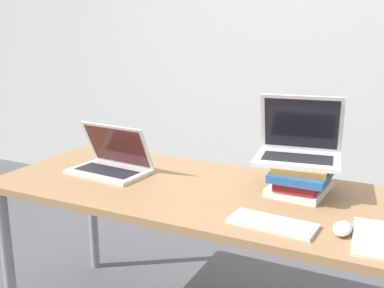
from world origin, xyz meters
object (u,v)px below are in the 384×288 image
object	(u,v)px
book_stack	(301,178)
mouse	(342,229)
wireless_keyboard	(272,223)
laptop_left	(111,163)
laptop_on_books	(299,147)

from	to	relation	value
book_stack	mouse	bearing A→B (deg)	-56.43
book_stack	wireless_keyboard	bearing A→B (deg)	-92.26
laptop_left	book_stack	bearing A→B (deg)	7.74
wireless_keyboard	mouse	size ratio (longest dim) A/B	2.68
laptop_on_books	laptop_left	bearing A→B (deg)	-169.30
book_stack	wireless_keyboard	xyz separation A→B (m)	(-0.01, -0.34, -0.06)
laptop_on_books	wireless_keyboard	world-z (taller)	laptop_on_books
laptop_left	mouse	xyz separation A→B (m)	(1.02, -0.19, -0.03)
laptop_left	laptop_on_books	distance (m)	0.82
laptop_left	book_stack	xyz separation A→B (m)	(0.82, 0.11, 0.02)
laptop_left	laptop_on_books	xyz separation A→B (m)	(0.80, 0.15, 0.13)
book_stack	mouse	size ratio (longest dim) A/B	2.65
laptop_on_books	wireless_keyboard	bearing A→B (deg)	-88.19
laptop_on_books	wireless_keyboard	xyz separation A→B (m)	(0.01, -0.38, -0.17)
laptop_on_books	book_stack	bearing A→B (deg)	-56.42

